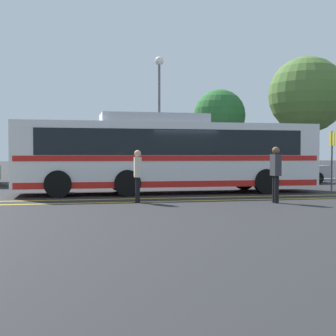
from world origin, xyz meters
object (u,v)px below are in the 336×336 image
Objects in this scene: bus_stop_sign at (332,154)px; tree_0 at (307,95)px; parked_car_1 at (68,171)px; parked_car_3 at (289,169)px; pedestrian_1 at (276,171)px; street_lamp at (159,92)px; pedestrian_0 at (138,173)px; tree_2 at (220,115)px; parked_car_2 at (203,171)px; transit_bus at (168,153)px.

tree_0 is (4.97, 11.34, 4.02)m from bus_stop_sign.
parked_car_3 reaches higher than parked_car_1.
street_lamp is (-1.39, 12.74, 4.16)m from pedestrian_1.
street_lamp is at bearing -11.02° from pedestrian_0.
pedestrian_0 reaches higher than parked_car_1.
parked_car_3 is at bearing 169.19° from bus_stop_sign.
tree_2 reaches higher than bus_stop_sign.
street_lamp is (-1.83, 2.76, 4.49)m from parked_car_2.
parked_car_3 is 7.40m from tree_2.
pedestrian_1 is 16.97m from tree_2.
parked_car_1 is 12.64m from bus_stop_sign.
street_lamp reaches higher than parked_car_3.
parked_car_1 is 7.33m from street_lamp.
parked_car_3 is (8.14, 5.53, -0.86)m from transit_bus.
bus_stop_sign is 0.31× the size of tree_0.
parked_car_1 is 2.74× the size of pedestrian_0.
parked_car_1 is at bearing -162.54° from tree_0.
transit_bus is at bearing -138.46° from tree_0.
tree_2 is at bearing -176.08° from bus_stop_sign.
bus_stop_sign is (8.66, 2.74, 0.64)m from pedestrian_0.
tree_2 reaches higher than pedestrian_0.
street_lamp is at bearing -62.68° from parked_car_1.
parked_car_2 is at bearing 178.63° from pedestrian_1.
street_lamp is 6.10m from tree_2.
tree_2 is at bearing 169.15° from pedestrian_1.
street_lamp is (2.97, 11.70, 4.23)m from pedestrian_0.
parked_car_1 is 9.36m from pedestrian_0.
transit_bus is 6.82× the size of pedestrian_1.
tree_2 is (3.47, 16.30, 3.20)m from pedestrian_1.
parked_car_3 is at bearing -84.15° from parked_car_2.
parked_car_1 is 12.32m from tree_2.
bus_stop_sign is (6.92, -0.80, -0.01)m from transit_bus.
pedestrian_1 is (-0.44, -9.98, 0.34)m from parked_car_2.
parked_car_2 is 1.15× the size of parked_car_3.
bus_stop_sign reaches higher than pedestrian_1.
pedestrian_1 is 18.32m from tree_0.
pedestrian_1 is at bearing 29.78° from transit_bus.
bus_stop_sign is at bearing -143.70° from parked_car_2.
tree_0 reaches higher than tree_2.
street_lamp is at bearing -167.44° from tree_0.
transit_bus is 3.04× the size of parked_car_3.
street_lamp reaches higher than pedestrian_1.
pedestrian_0 is 17.46m from tree_2.
parked_car_2 is 11.35m from tree_0.
transit_bus reaches higher than pedestrian_1.
parked_car_2 is at bearing -90.52° from parked_car_1.
bus_stop_sign reaches higher than parked_car_1.
street_lamp is (1.22, 8.16, 3.58)m from transit_bus.
tree_2 is (6.08, 11.72, 2.63)m from transit_bus.
pedestrian_1 is at bearing -178.18° from parked_car_2.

